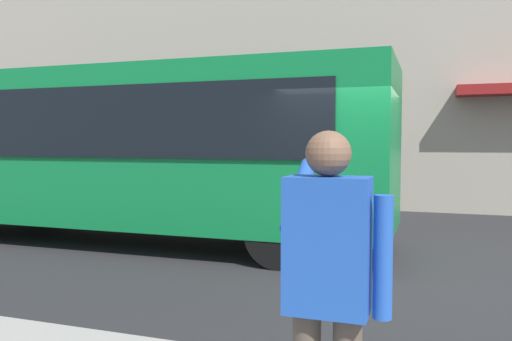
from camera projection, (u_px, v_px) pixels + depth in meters
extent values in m
plane|color=#232326|center=(371.00, 270.00, 7.14)|extent=(60.00, 60.00, 0.00)
cube|color=#0F7238|center=(136.00, 147.00, 9.14)|extent=(9.00, 2.50, 2.60)
cube|color=black|center=(92.00, 122.00, 7.92)|extent=(7.60, 0.06, 1.10)
cylinder|color=black|center=(46.00, 200.00, 11.22)|extent=(1.00, 0.28, 1.00)
cylinder|color=black|center=(314.00, 213.00, 9.27)|extent=(1.00, 0.28, 1.00)
cylinder|color=black|center=(280.00, 234.00, 7.19)|extent=(1.00, 0.28, 1.00)
cube|color=#1E4CAD|center=(328.00, 245.00, 2.46)|extent=(0.40, 0.24, 0.66)
sphere|color=brown|center=(328.00, 154.00, 2.43)|extent=(0.22, 0.22, 0.22)
cylinder|color=#1E4CAD|center=(383.00, 257.00, 2.37)|extent=(0.09, 0.09, 0.58)
cylinder|color=#1E4CAD|center=(300.00, 195.00, 2.65)|extent=(0.09, 0.48, 0.37)
cube|color=black|center=(321.00, 156.00, 2.75)|extent=(0.07, 0.01, 0.14)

